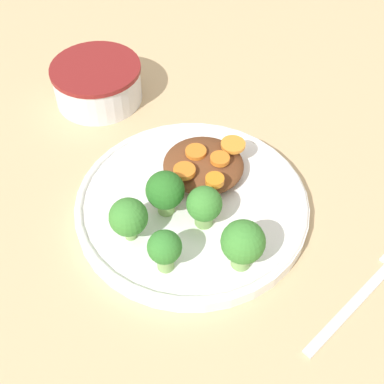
# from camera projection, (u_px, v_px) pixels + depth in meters

# --- Properties ---
(ground_plane) EXTENTS (4.00, 4.00, 0.00)m
(ground_plane) POSITION_uv_depth(u_px,v_px,m) (192.00, 210.00, 0.59)
(ground_plane) COLOR tan
(plate) EXTENTS (0.26, 0.26, 0.02)m
(plate) POSITION_uv_depth(u_px,v_px,m) (192.00, 204.00, 0.59)
(plate) COLOR white
(plate) RESTS_ON ground_plane
(dip_bowl) EXTENTS (0.12, 0.12, 0.05)m
(dip_bowl) POSITION_uv_depth(u_px,v_px,m) (97.00, 81.00, 0.70)
(dip_bowl) COLOR silver
(dip_bowl) RESTS_ON ground_plane
(stew_mound) EXTENTS (0.09, 0.09, 0.03)m
(stew_mound) POSITION_uv_depth(u_px,v_px,m) (207.00, 166.00, 0.60)
(stew_mound) COLOR brown
(stew_mound) RESTS_ON plate
(broccoli_floret_0) EXTENTS (0.04, 0.04, 0.05)m
(broccoli_floret_0) POSITION_uv_depth(u_px,v_px,m) (204.00, 206.00, 0.54)
(broccoli_floret_0) COLOR #7FA85B
(broccoli_floret_0) RESTS_ON plate
(broccoli_floret_1) EXTENTS (0.04, 0.04, 0.05)m
(broccoli_floret_1) POSITION_uv_depth(u_px,v_px,m) (129.00, 218.00, 0.53)
(broccoli_floret_1) COLOR #7FA85B
(broccoli_floret_1) RESTS_ON plate
(broccoli_floret_2) EXTENTS (0.04, 0.04, 0.06)m
(broccoli_floret_2) POSITION_uv_depth(u_px,v_px,m) (243.00, 243.00, 0.50)
(broccoli_floret_2) COLOR #7FA85B
(broccoli_floret_2) RESTS_ON plate
(broccoli_floret_3) EXTENTS (0.04, 0.04, 0.05)m
(broccoli_floret_3) POSITION_uv_depth(u_px,v_px,m) (165.00, 192.00, 0.55)
(broccoli_floret_3) COLOR #7FA85B
(broccoli_floret_3) RESTS_ON plate
(broccoli_floret_4) EXTENTS (0.03, 0.03, 0.05)m
(broccoli_floret_4) POSITION_uv_depth(u_px,v_px,m) (160.00, 248.00, 0.51)
(broccoli_floret_4) COLOR #7FA85B
(broccoli_floret_4) RESTS_ON plate
(carrot_slice_0) EXTENTS (0.02, 0.02, 0.01)m
(carrot_slice_0) POSITION_uv_depth(u_px,v_px,m) (184.00, 171.00, 0.57)
(carrot_slice_0) COLOR orange
(carrot_slice_0) RESTS_ON stew_mound
(carrot_slice_1) EXTENTS (0.02, 0.02, 0.01)m
(carrot_slice_1) POSITION_uv_depth(u_px,v_px,m) (215.00, 180.00, 0.56)
(carrot_slice_1) COLOR orange
(carrot_slice_1) RESTS_ON stew_mound
(carrot_slice_2) EXTENTS (0.02, 0.02, 0.00)m
(carrot_slice_2) POSITION_uv_depth(u_px,v_px,m) (196.00, 152.00, 0.59)
(carrot_slice_2) COLOR orange
(carrot_slice_2) RESTS_ON stew_mound
(carrot_slice_3) EXTENTS (0.03, 0.03, 0.00)m
(carrot_slice_3) POSITION_uv_depth(u_px,v_px,m) (233.00, 145.00, 0.60)
(carrot_slice_3) COLOR orange
(carrot_slice_3) RESTS_ON stew_mound
(carrot_slice_4) EXTENTS (0.02, 0.02, 0.01)m
(carrot_slice_4) POSITION_uv_depth(u_px,v_px,m) (220.00, 159.00, 0.58)
(carrot_slice_4) COLOR orange
(carrot_slice_4) RESTS_ON stew_mound
(fork) EXTENTS (0.11, 0.18, 0.01)m
(fork) POSITION_uv_depth(u_px,v_px,m) (379.00, 276.00, 0.53)
(fork) COLOR silver
(fork) RESTS_ON ground_plane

